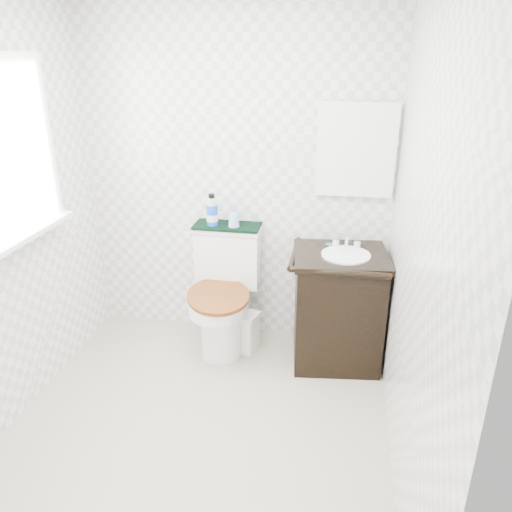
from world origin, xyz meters
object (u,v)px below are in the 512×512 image
(trash_bin, at_px, (244,331))
(vanity, at_px, (338,306))
(mouthwash_bottle, at_px, (212,211))
(cup, at_px, (234,220))
(toilet, at_px, (225,298))

(trash_bin, bearing_deg, vanity, -0.85)
(mouthwash_bottle, bearing_deg, cup, -3.13)
(toilet, height_order, mouthwash_bottle, mouthwash_bottle)
(vanity, xyz_separation_m, mouthwash_bottle, (-0.92, 0.17, 0.58))
(mouthwash_bottle, distance_m, cup, 0.17)
(toilet, bearing_deg, cup, 59.94)
(mouthwash_bottle, xyz_separation_m, cup, (0.16, -0.01, -0.05))
(vanity, bearing_deg, toilet, 175.85)
(toilet, distance_m, mouthwash_bottle, 0.64)
(trash_bin, relative_size, cup, 3.09)
(trash_bin, relative_size, mouthwash_bottle, 1.33)
(vanity, relative_size, mouthwash_bottle, 4.04)
(vanity, relative_size, trash_bin, 3.04)
(toilet, xyz_separation_m, mouthwash_bottle, (-0.10, 0.11, 0.63))
(toilet, bearing_deg, mouthwash_bottle, 133.45)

